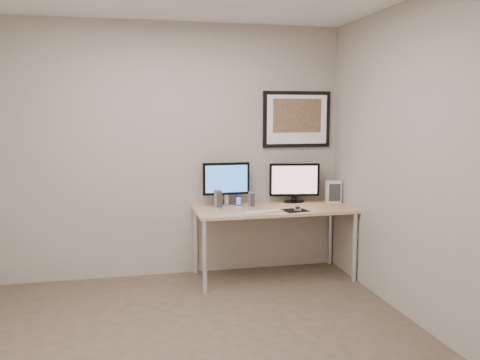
{
  "coord_description": "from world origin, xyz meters",
  "views": [
    {
      "loc": [
        -0.46,
        -3.54,
        1.7
      ],
      "look_at": [
        0.59,
        1.1,
        1.06
      ],
      "focal_mm": 38.0,
      "sensor_mm": 36.0,
      "label": 1
    }
  ],
  "objects_px": {
    "phone_dock": "(239,201)",
    "fan_unit": "(333,192)",
    "framed_art": "(297,119)",
    "speaker_left": "(218,199)",
    "speaker_right": "(251,199)",
    "monitor_large": "(226,182)",
    "monitor_tv": "(294,182)",
    "keyboard": "(263,212)",
    "desk": "(273,214)"
  },
  "relations": [
    {
      "from": "phone_dock",
      "to": "fan_unit",
      "type": "xyz_separation_m",
      "value": [
        1.05,
        0.03,
        0.06
      ]
    },
    {
      "from": "framed_art",
      "to": "speaker_left",
      "type": "height_order",
      "value": "framed_art"
    },
    {
      "from": "speaker_right",
      "to": "phone_dock",
      "type": "height_order",
      "value": "speaker_right"
    },
    {
      "from": "monitor_large",
      "to": "monitor_tv",
      "type": "distance_m",
      "value": 0.75
    },
    {
      "from": "phone_dock",
      "to": "keyboard",
      "type": "xyz_separation_m",
      "value": [
        0.17,
        -0.33,
        -0.05
      ]
    },
    {
      "from": "phone_dock",
      "to": "fan_unit",
      "type": "bearing_deg",
      "value": 15.87
    },
    {
      "from": "framed_art",
      "to": "speaker_right",
      "type": "distance_m",
      "value": 1.02
    },
    {
      "from": "speaker_left",
      "to": "fan_unit",
      "type": "distance_m",
      "value": 1.27
    },
    {
      "from": "monitor_large",
      "to": "speaker_right",
      "type": "bearing_deg",
      "value": -34.5
    },
    {
      "from": "fan_unit",
      "to": "framed_art",
      "type": "bearing_deg",
      "value": 161.79
    },
    {
      "from": "monitor_tv",
      "to": "keyboard",
      "type": "height_order",
      "value": "monitor_tv"
    },
    {
      "from": "framed_art",
      "to": "speaker_right",
      "type": "bearing_deg",
      "value": -155.74
    },
    {
      "from": "speaker_left",
      "to": "fan_unit",
      "type": "relative_size",
      "value": 0.81
    },
    {
      "from": "speaker_left",
      "to": "speaker_right",
      "type": "bearing_deg",
      "value": -14.61
    },
    {
      "from": "monitor_tv",
      "to": "speaker_left",
      "type": "xyz_separation_m",
      "value": [
        -0.86,
        -0.16,
        -0.13
      ]
    },
    {
      "from": "phone_dock",
      "to": "keyboard",
      "type": "relative_size",
      "value": 0.29
    },
    {
      "from": "framed_art",
      "to": "monitor_tv",
      "type": "relative_size",
      "value": 1.4
    },
    {
      "from": "monitor_large",
      "to": "monitor_tv",
      "type": "relative_size",
      "value": 0.92
    },
    {
      "from": "monitor_tv",
      "to": "speaker_right",
      "type": "height_order",
      "value": "monitor_tv"
    },
    {
      "from": "monitor_tv",
      "to": "keyboard",
      "type": "bearing_deg",
      "value": -125.62
    },
    {
      "from": "framed_art",
      "to": "speaker_left",
      "type": "xyz_separation_m",
      "value": [
        -0.91,
        -0.24,
        -0.8
      ]
    },
    {
      "from": "monitor_large",
      "to": "monitor_tv",
      "type": "bearing_deg",
      "value": 0.57
    },
    {
      "from": "speaker_right",
      "to": "phone_dock",
      "type": "distance_m",
      "value": 0.13
    },
    {
      "from": "keyboard",
      "to": "fan_unit",
      "type": "xyz_separation_m",
      "value": [
        0.88,
        0.36,
        0.11
      ]
    },
    {
      "from": "framed_art",
      "to": "speaker_left",
      "type": "distance_m",
      "value": 1.23
    },
    {
      "from": "monitor_tv",
      "to": "speaker_left",
      "type": "distance_m",
      "value": 0.89
    },
    {
      "from": "phone_dock",
      "to": "keyboard",
      "type": "bearing_deg",
      "value": -48.92
    },
    {
      "from": "speaker_right",
      "to": "phone_dock",
      "type": "xyz_separation_m",
      "value": [
        -0.13,
        0.03,
        -0.02
      ]
    },
    {
      "from": "fan_unit",
      "to": "desk",
      "type": "bearing_deg",
      "value": -159.46
    },
    {
      "from": "framed_art",
      "to": "speaker_left",
      "type": "relative_size",
      "value": 3.91
    },
    {
      "from": "framed_art",
      "to": "fan_unit",
      "type": "relative_size",
      "value": 3.16
    },
    {
      "from": "desk",
      "to": "fan_unit",
      "type": "xyz_separation_m",
      "value": [
        0.71,
        0.14,
        0.18
      ]
    },
    {
      "from": "monitor_large",
      "to": "fan_unit",
      "type": "bearing_deg",
      "value": -5.22
    },
    {
      "from": "speaker_right",
      "to": "desk",
      "type": "bearing_deg",
      "value": -22.59
    },
    {
      "from": "monitor_large",
      "to": "phone_dock",
      "type": "bearing_deg",
      "value": -49.75
    },
    {
      "from": "keyboard",
      "to": "fan_unit",
      "type": "height_order",
      "value": "fan_unit"
    },
    {
      "from": "monitor_tv",
      "to": "fan_unit",
      "type": "distance_m",
      "value": 0.43
    },
    {
      "from": "speaker_left",
      "to": "fan_unit",
      "type": "bearing_deg",
      "value": -9.76
    },
    {
      "from": "framed_art",
      "to": "monitor_tv",
      "type": "bearing_deg",
      "value": -118.52
    },
    {
      "from": "monitor_tv",
      "to": "fan_unit",
      "type": "bearing_deg",
      "value": -4.78
    },
    {
      "from": "monitor_tv",
      "to": "phone_dock",
      "type": "distance_m",
      "value": 0.68
    },
    {
      "from": "framed_art",
      "to": "keyboard",
      "type": "relative_size",
      "value": 1.82
    },
    {
      "from": "framed_art",
      "to": "monitor_large",
      "type": "xyz_separation_m",
      "value": [
        -0.79,
        -0.1,
        -0.64
      ]
    },
    {
      "from": "phone_dock",
      "to": "monitor_tv",
      "type": "bearing_deg",
      "value": 26.25
    },
    {
      "from": "monitor_large",
      "to": "framed_art",
      "type": "bearing_deg",
      "value": 6.24
    },
    {
      "from": "framed_art",
      "to": "phone_dock",
      "type": "relative_size",
      "value": 6.31
    },
    {
      "from": "desk",
      "to": "framed_art",
      "type": "xyz_separation_m",
      "value": [
        0.35,
        0.33,
        0.96
      ]
    },
    {
      "from": "desk",
      "to": "phone_dock",
      "type": "distance_m",
      "value": 0.38
    },
    {
      "from": "speaker_left",
      "to": "keyboard",
      "type": "xyz_separation_m",
      "value": [
        0.39,
        -0.31,
        -0.09
      ]
    },
    {
      "from": "desk",
      "to": "keyboard",
      "type": "xyz_separation_m",
      "value": [
        -0.17,
        -0.22,
        0.07
      ]
    }
  ]
}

